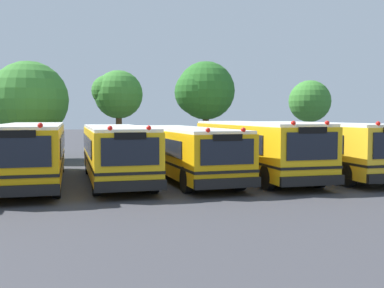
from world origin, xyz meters
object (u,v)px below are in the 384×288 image
object	(u,v)px
school_bus_2	(116,151)
tree_3	(203,91)
school_bus_3	(184,150)
tree_4	(310,102)
tree_1	(30,99)
tree_2	(116,94)
school_bus_5	(317,146)
school_bus_4	(254,146)
school_bus_1	(32,151)

from	to	relation	value
school_bus_2	tree_3	size ratio (longest dim) A/B	1.45
school_bus_3	tree_4	distance (m)	18.31
tree_1	tree_3	xyz separation A→B (m)	(11.84, 0.59, 0.68)
tree_2	tree_3	distance (m)	6.22
tree_1	tree_3	bearing A→B (deg)	2.87
tree_2	tree_4	distance (m)	15.37
tree_1	tree_2	distance (m)	5.81
tree_1	tree_2	xyz separation A→B (m)	(5.66, 1.25, 0.43)
tree_3	tree_4	world-z (taller)	tree_3
school_bus_5	tree_2	distance (m)	15.24
school_bus_3	school_bus_4	size ratio (longest dim) A/B	1.00
school_bus_3	tree_2	world-z (taller)	tree_2
school_bus_5	tree_1	distance (m)	18.19
school_bus_5	tree_1	bearing A→B (deg)	-37.74
school_bus_2	school_bus_4	xyz separation A→B (m)	(6.61, 0.08, 0.08)
school_bus_5	tree_3	distance (m)	12.23
tree_2	school_bus_1	bearing A→B (deg)	-112.74
tree_3	school_bus_5	bearing A→B (deg)	-77.89
school_bus_4	tree_2	distance (m)	13.51
school_bus_1	tree_1	xyz separation A→B (m)	(-0.75, 10.48, 2.58)
school_bus_2	tree_3	distance (m)	14.16
school_bus_2	school_bus_3	size ratio (longest dim) A/B	0.89
school_bus_1	tree_3	world-z (taller)	tree_3
school_bus_2	tree_2	size ratio (longest dim) A/B	1.62
school_bus_4	tree_1	distance (m)	15.59
school_bus_2	tree_1	xyz separation A→B (m)	(-4.30, 10.92, 2.64)
school_bus_1	tree_4	world-z (taller)	tree_4
school_bus_2	tree_4	distance (m)	20.97
school_bus_3	school_bus_4	distance (m)	3.41
tree_4	school_bus_4	bearing A→B (deg)	-129.47
school_bus_4	tree_4	world-z (taller)	tree_4
school_bus_1	school_bus_5	bearing A→B (deg)	178.90
school_bus_3	school_bus_1	bearing A→B (deg)	-2.72
school_bus_2	tree_4	world-z (taller)	tree_4
tree_2	school_bus_3	bearing A→B (deg)	-81.16
school_bus_1	school_bus_4	bearing A→B (deg)	178.82
school_bus_1	tree_3	bearing A→B (deg)	-134.23
tree_4	tree_1	bearing A→B (deg)	-176.06
school_bus_1	school_bus_2	xyz separation A→B (m)	(3.55, -0.44, -0.06)
school_bus_3	tree_3	distance (m)	12.47
school_bus_4	tree_3	distance (m)	11.91
school_bus_2	school_bus_3	bearing A→B (deg)	-174.04
school_bus_1	school_bus_2	size ratio (longest dim) A/B	1.11
school_bus_1	tree_4	bearing A→B (deg)	-148.72
school_bus_2	school_bus_4	size ratio (longest dim) A/B	0.89
school_bus_3	tree_2	bearing A→B (deg)	-82.84
school_bus_4	school_bus_5	xyz separation A→B (m)	(3.40, -0.10, -0.02)
school_bus_3	school_bus_4	bearing A→B (deg)	174.43
school_bus_3	tree_3	bearing A→B (deg)	-112.85
school_bus_1	tree_1	bearing A→B (deg)	-85.11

